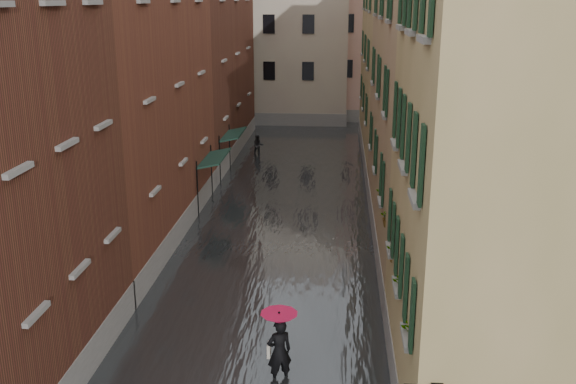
% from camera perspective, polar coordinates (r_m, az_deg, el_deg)
% --- Properties ---
extents(ground, '(120.00, 120.00, 0.00)m').
position_cam_1_polar(ground, '(19.25, -3.49, -14.07)').
color(ground, '#5E5E60').
rests_on(ground, ground).
extents(floodwater, '(10.00, 60.00, 0.20)m').
position_cam_1_polar(floodwater, '(31.02, -0.18, -1.52)').
color(floodwater, '#3D4144').
rests_on(floodwater, ground).
extents(building_left_mid, '(6.00, 14.00, 12.50)m').
position_cam_1_polar(building_left_mid, '(27.29, -15.90, 8.57)').
color(building_left_mid, brown).
rests_on(building_left_mid, ground).
extents(building_left_far, '(6.00, 16.00, 14.00)m').
position_cam_1_polar(building_left_far, '(41.53, -8.79, 12.69)').
color(building_left_far, brown).
rests_on(building_left_far, ground).
extents(building_right_near, '(6.00, 8.00, 11.50)m').
position_cam_1_polar(building_right_near, '(15.60, 21.36, 0.30)').
color(building_right_near, olive).
rests_on(building_right_near, ground).
extents(building_right_mid, '(6.00, 14.00, 13.00)m').
position_cam_1_polar(building_right_mid, '(25.97, 14.82, 8.82)').
color(building_right_mid, '#97775C').
rests_on(building_right_mid, ground).
extents(building_right_far, '(6.00, 16.00, 11.50)m').
position_cam_1_polar(building_right_far, '(40.80, 11.16, 10.74)').
color(building_right_far, olive).
rests_on(building_right_far, ground).
extents(building_end_cream, '(12.00, 9.00, 13.00)m').
position_cam_1_polar(building_end_cream, '(54.72, -1.17, 13.31)').
color(building_end_cream, beige).
rests_on(building_end_cream, ground).
extents(building_end_pink, '(10.00, 9.00, 12.00)m').
position_cam_1_polar(building_end_pink, '(56.58, 8.38, 12.75)').
color(building_end_pink, '#D2A493').
rests_on(building_end_pink, ground).
extents(awning_near, '(1.09, 3.40, 2.80)m').
position_cam_1_polar(awning_near, '(30.93, -6.62, 2.89)').
color(awning_near, '#153025').
rests_on(awning_near, ground).
extents(awning_far, '(1.09, 3.27, 2.80)m').
position_cam_1_polar(awning_far, '(36.29, -4.94, 5.02)').
color(awning_far, '#153025').
rests_on(awning_far, ground).
extents(window_planters, '(0.59, 10.71, 0.84)m').
position_cam_1_polar(window_planters, '(18.13, 9.60, -3.97)').
color(window_planters, brown).
rests_on(window_planters, ground).
extents(pedestrian_main, '(0.99, 0.99, 2.06)m').
position_cam_1_polar(pedestrian_main, '(17.29, -0.79, -13.11)').
color(pedestrian_main, black).
rests_on(pedestrian_main, ground).
extents(pedestrian_far, '(0.78, 0.65, 1.45)m').
position_cam_1_polar(pedestrian_far, '(41.61, -2.69, 4.12)').
color(pedestrian_far, '#232326').
rests_on(pedestrian_far, ground).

